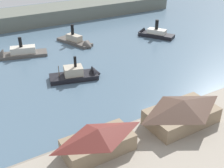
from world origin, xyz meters
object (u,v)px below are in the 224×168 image
at_px(ferry_shed_central_terminal, 182,111).
at_px(ferry_outer_harbor, 152,33).
at_px(ferry_moored_west, 80,74).
at_px(ferry_shed_customs_shed, 98,140).
at_px(ferry_approaching_west, 16,54).
at_px(ferry_departing_north, 78,42).

distance_m(ferry_shed_central_terminal, ferry_outer_harbor, 76.65).
distance_m(ferry_shed_central_terminal, ferry_moored_west, 41.98).
bearing_deg(ferry_shed_customs_shed, ferry_moored_west, 70.91).
relative_size(ferry_shed_customs_shed, ferry_outer_harbor, 0.86).
distance_m(ferry_approaching_west, ferry_departing_north, 29.11).
relative_size(ferry_departing_north, ferry_outer_harbor, 1.12).
bearing_deg(ferry_moored_west, ferry_approaching_west, 114.34).
xyz_separation_m(ferry_approaching_west, ferry_moored_west, (14.84, -32.81, 0.14)).
relative_size(ferry_shed_central_terminal, ferry_outer_harbor, 1.00).
distance_m(ferry_departing_north, ferry_outer_harbor, 38.91).
bearing_deg(ferry_approaching_west, ferry_shed_central_terminal, -70.46).
bearing_deg(ferry_departing_north, ferry_shed_central_terminal, -92.47).
height_order(ferry_shed_central_terminal, ferry_outer_harbor, ferry_outer_harbor).
height_order(ferry_shed_central_terminal, ferry_moored_west, ferry_moored_west).
xyz_separation_m(ferry_shed_central_terminal, ferry_moored_west, (-11.12, 40.34, -3.32)).
height_order(ferry_shed_customs_shed, ferry_outer_harbor, ferry_outer_harbor).
bearing_deg(ferry_outer_harbor, ferry_approaching_west, 172.73).
xyz_separation_m(ferry_shed_customs_shed, ferry_departing_north, (27.78, 71.61, -3.19)).
xyz_separation_m(ferry_approaching_west, ferry_outer_harbor, (67.12, -8.56, 0.21)).
distance_m(ferry_shed_customs_shed, ferry_departing_north, 76.88).
distance_m(ferry_shed_customs_shed, ferry_moored_west, 41.41).
relative_size(ferry_shed_customs_shed, ferry_approaching_west, 0.75).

